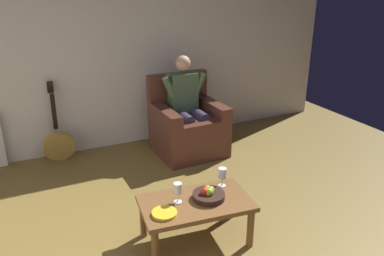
{
  "coord_description": "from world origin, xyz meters",
  "views": [
    {
      "loc": [
        0.99,
        1.98,
        2.1
      ],
      "look_at": [
        -0.61,
        -1.41,
        0.64
      ],
      "focal_mm": 35.71,
      "sensor_mm": 36.0,
      "label": 1
    }
  ],
  "objects_px": {
    "wine_glass_near": "(178,190)",
    "decorative_dish": "(164,213)",
    "fruit_bowl": "(209,195)",
    "coffee_table": "(196,207)",
    "armchair": "(187,127)",
    "guitar": "(59,143)",
    "wine_glass_far": "(222,174)",
    "person_seated": "(187,103)"
  },
  "relations": [
    {
      "from": "coffee_table",
      "to": "decorative_dish",
      "type": "distance_m",
      "value": 0.32
    },
    {
      "from": "guitar",
      "to": "armchair",
      "type": "bearing_deg",
      "value": 164.26
    },
    {
      "from": "decorative_dish",
      "to": "armchair",
      "type": "bearing_deg",
      "value": -119.55
    },
    {
      "from": "guitar",
      "to": "wine_glass_far",
      "type": "bearing_deg",
      "value": 119.81
    },
    {
      "from": "coffee_table",
      "to": "wine_glass_near",
      "type": "relative_size",
      "value": 5.48
    },
    {
      "from": "person_seated",
      "to": "decorative_dish",
      "type": "distance_m",
      "value": 2.05
    },
    {
      "from": "person_seated",
      "to": "fruit_bowl",
      "type": "bearing_deg",
      "value": 69.47
    },
    {
      "from": "wine_glass_near",
      "to": "wine_glass_far",
      "type": "bearing_deg",
      "value": -170.63
    },
    {
      "from": "fruit_bowl",
      "to": "coffee_table",
      "type": "bearing_deg",
      "value": -3.91
    },
    {
      "from": "person_seated",
      "to": "guitar",
      "type": "height_order",
      "value": "person_seated"
    },
    {
      "from": "armchair",
      "to": "guitar",
      "type": "bearing_deg",
      "value": -17.25
    },
    {
      "from": "person_seated",
      "to": "guitar",
      "type": "bearing_deg",
      "value": -17.48
    },
    {
      "from": "wine_glass_near",
      "to": "decorative_dish",
      "type": "xyz_separation_m",
      "value": [
        0.16,
        0.12,
        -0.11
      ]
    },
    {
      "from": "guitar",
      "to": "coffee_table",
      "type": "bearing_deg",
      "value": 111.37
    },
    {
      "from": "armchair",
      "to": "decorative_dish",
      "type": "height_order",
      "value": "armchair"
    },
    {
      "from": "guitar",
      "to": "wine_glass_near",
      "type": "distance_m",
      "value": 2.22
    },
    {
      "from": "coffee_table",
      "to": "wine_glass_far",
      "type": "bearing_deg",
      "value": -158.58
    },
    {
      "from": "guitar",
      "to": "fruit_bowl",
      "type": "relative_size",
      "value": 3.61
    },
    {
      "from": "guitar",
      "to": "decorative_dish",
      "type": "xyz_separation_m",
      "value": [
        -0.53,
        2.21,
        0.18
      ]
    },
    {
      "from": "wine_glass_far",
      "to": "fruit_bowl",
      "type": "bearing_deg",
      "value": 32.92
    },
    {
      "from": "coffee_table",
      "to": "wine_glass_near",
      "type": "xyz_separation_m",
      "value": [
        0.14,
        -0.05,
        0.18
      ]
    },
    {
      "from": "armchair",
      "to": "guitar",
      "type": "relative_size",
      "value": 1.0
    },
    {
      "from": "guitar",
      "to": "wine_glass_near",
      "type": "xyz_separation_m",
      "value": [
        -0.7,
        2.09,
        0.29
      ]
    },
    {
      "from": "wine_glass_near",
      "to": "decorative_dish",
      "type": "distance_m",
      "value": 0.23
    },
    {
      "from": "fruit_bowl",
      "to": "armchair",
      "type": "bearing_deg",
      "value": -108.94
    },
    {
      "from": "coffee_table",
      "to": "decorative_dish",
      "type": "xyz_separation_m",
      "value": [
        0.3,
        0.07,
        0.07
      ]
    },
    {
      "from": "wine_glass_near",
      "to": "coffee_table",
      "type": "bearing_deg",
      "value": 160.72
    },
    {
      "from": "armchair",
      "to": "wine_glass_near",
      "type": "distance_m",
      "value": 1.86
    },
    {
      "from": "coffee_table",
      "to": "wine_glass_near",
      "type": "height_order",
      "value": "wine_glass_near"
    },
    {
      "from": "fruit_bowl",
      "to": "wine_glass_near",
      "type": "bearing_deg",
      "value": -12.62
    },
    {
      "from": "armchair",
      "to": "wine_glass_far",
      "type": "bearing_deg",
      "value": 74.84
    },
    {
      "from": "person_seated",
      "to": "guitar",
      "type": "distance_m",
      "value": 1.66
    },
    {
      "from": "armchair",
      "to": "wine_glass_near",
      "type": "height_order",
      "value": "armchair"
    },
    {
      "from": "wine_glass_far",
      "to": "wine_glass_near",
      "type": "bearing_deg",
      "value": 9.37
    },
    {
      "from": "guitar",
      "to": "wine_glass_far",
      "type": "relative_size",
      "value": 5.62
    },
    {
      "from": "coffee_table",
      "to": "wine_glass_far",
      "type": "height_order",
      "value": "wine_glass_far"
    },
    {
      "from": "wine_glass_near",
      "to": "decorative_dish",
      "type": "height_order",
      "value": "wine_glass_near"
    },
    {
      "from": "person_seated",
      "to": "coffee_table",
      "type": "distance_m",
      "value": 1.86
    },
    {
      "from": "wine_glass_far",
      "to": "person_seated",
      "type": "bearing_deg",
      "value": -103.71
    },
    {
      "from": "person_seated",
      "to": "coffee_table",
      "type": "height_order",
      "value": "person_seated"
    },
    {
      "from": "armchair",
      "to": "person_seated",
      "type": "height_order",
      "value": "person_seated"
    },
    {
      "from": "armchair",
      "to": "fruit_bowl",
      "type": "distance_m",
      "value": 1.81
    }
  ]
}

